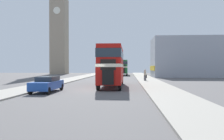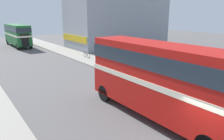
% 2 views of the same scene
% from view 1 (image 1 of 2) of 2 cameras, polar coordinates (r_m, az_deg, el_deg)
% --- Properties ---
extents(ground_plane, '(120.00, 120.00, 0.00)m').
position_cam_1_polar(ground_plane, '(21.29, -5.02, -5.32)').
color(ground_plane, '#565454').
extents(sidewalk_right, '(3.50, 120.00, 0.12)m').
position_cam_1_polar(sidewalk_right, '(21.29, 13.30, -5.18)').
color(sidewalk_right, gray).
rests_on(sidewalk_right, ground_plane).
extents(sidewalk_left, '(3.50, 120.00, 0.12)m').
position_cam_1_polar(sidewalk_left, '(23.33, -21.67, -4.69)').
color(sidewalk_left, gray).
rests_on(sidewalk_left, ground_plane).
extents(double_decker_bus, '(2.39, 10.13, 4.45)m').
position_cam_1_polar(double_decker_bus, '(24.93, -0.00, 1.68)').
color(double_decker_bus, '#B2140F').
rests_on(double_decker_bus, ground_plane).
extents(bus_distant, '(2.54, 10.66, 4.08)m').
position_cam_1_polar(bus_distant, '(60.68, 2.88, 0.99)').
color(bus_distant, '#1E602D').
rests_on(bus_distant, ground_plane).
extents(car_parked_near, '(1.72, 4.44, 1.40)m').
position_cam_1_polar(car_parked_near, '(20.62, -16.53, -3.50)').
color(car_parked_near, '#1E479E').
rests_on(car_parked_near, ground_plane).
extents(pedestrian_walking, '(0.35, 0.35, 1.75)m').
position_cam_1_polar(pedestrian_walking, '(34.68, 8.63, -1.11)').
color(pedestrian_walking, '#282833').
rests_on(pedestrian_walking, sidewalk_right).
extents(bicycle_on_pavement, '(0.05, 1.76, 0.78)m').
position_cam_1_polar(bicycle_on_pavement, '(43.17, 8.97, -1.56)').
color(bicycle_on_pavement, black).
rests_on(bicycle_on_pavement, sidewalk_right).
extents(church_tower, '(4.96, 4.96, 34.50)m').
position_cam_1_polar(church_tower, '(71.98, -13.61, 13.12)').
color(church_tower, gray).
rests_on(church_tower, ground_plane).
extents(shop_building_block, '(18.59, 9.37, 8.87)m').
position_cam_1_polar(shop_building_block, '(53.13, 20.48, 3.10)').
color(shop_building_block, '#999EA8').
rests_on(shop_building_block, ground_plane).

